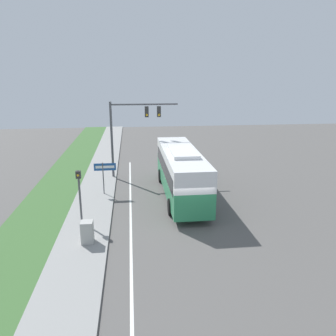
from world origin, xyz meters
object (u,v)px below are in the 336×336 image
Objects in this scene: street_sign at (104,171)px; utility_cabinet at (87,232)px; signal_gantry at (131,124)px; bus at (181,170)px; pedestrian_signal at (79,189)px.

street_sign reaches higher than utility_cabinet.
street_sign is 7.66m from utility_cabinet.
utility_cabinet is (-2.50, -11.91, -3.96)m from signal_gantry.
signal_gantry is 5.59m from street_sign.
utility_cabinet is at bearing -131.55° from bus.
signal_gantry is 1.97× the size of pedestrian_signal.
pedestrian_signal is (-3.16, -9.38, -2.42)m from signal_gantry.
signal_gantry reaches higher than utility_cabinet.
signal_gantry reaches higher than street_sign.
street_sign is (-2.09, -4.34, -2.83)m from signal_gantry.
signal_gantry is (-3.50, 5.14, 2.65)m from bus.
bus is 5.65m from street_sign.
utility_cabinet is (-6.00, -6.77, -1.31)m from bus.
street_sign is (-5.59, 0.80, -0.18)m from bus.
pedestrian_signal is (-6.65, -4.23, 0.23)m from bus.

